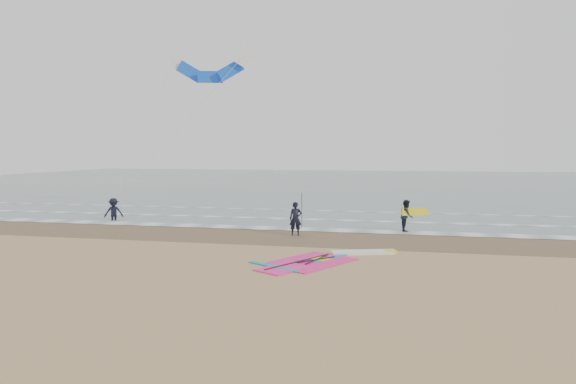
% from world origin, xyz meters
% --- Properties ---
extents(ground, '(120.00, 120.00, 0.00)m').
position_xyz_m(ground, '(0.00, 0.00, 0.00)').
color(ground, tan).
rests_on(ground, ground).
extents(sea_water, '(120.00, 80.00, 0.02)m').
position_xyz_m(sea_water, '(0.00, 48.00, 0.01)').
color(sea_water, '#47605E').
rests_on(sea_water, ground).
extents(wet_sand_band, '(120.00, 5.00, 0.01)m').
position_xyz_m(wet_sand_band, '(0.00, 6.00, 0.00)').
color(wet_sand_band, brown).
rests_on(wet_sand_band, ground).
extents(foam_waterline, '(120.00, 9.15, 0.02)m').
position_xyz_m(foam_waterline, '(0.00, 10.44, 0.03)').
color(foam_waterline, white).
rests_on(foam_waterline, ground).
extents(windsurf_rig, '(5.28, 5.00, 0.13)m').
position_xyz_m(windsurf_rig, '(2.27, 1.15, 0.03)').
color(windsurf_rig, white).
rests_on(windsurf_rig, ground).
extents(person_standing, '(0.64, 0.47, 1.61)m').
position_xyz_m(person_standing, '(0.07, 6.38, 0.81)').
color(person_standing, black).
rests_on(person_standing, ground).
extents(person_walking, '(0.63, 0.80, 1.61)m').
position_xyz_m(person_walking, '(5.29, 8.71, 0.80)').
color(person_walking, black).
rests_on(person_walking, ground).
extents(person_wading, '(1.23, 1.03, 1.66)m').
position_xyz_m(person_wading, '(-11.35, 9.35, 0.83)').
color(person_wading, black).
rests_on(person_wading, ground).
extents(held_pole, '(0.17, 0.86, 1.82)m').
position_xyz_m(held_pole, '(0.37, 6.38, 1.18)').
color(held_pole, black).
rests_on(held_pole, ground).
extents(carried_kiteboard, '(1.30, 0.51, 0.39)m').
position_xyz_m(carried_kiteboard, '(5.69, 8.61, 1.02)').
color(carried_kiteboard, yellow).
rests_on(carried_kiteboard, ground).
extents(surf_kite, '(7.36, 5.10, 9.98)m').
position_xyz_m(surf_kite, '(-7.12, 14.10, 9.45)').
color(surf_kite, white).
rests_on(surf_kite, ground).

